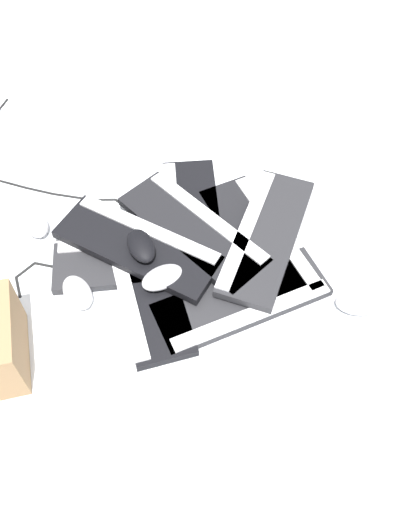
% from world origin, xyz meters
% --- Properties ---
extents(ground_plane, '(3.20, 3.20, 0.00)m').
position_xyz_m(ground_plane, '(0.00, 0.00, 0.00)').
color(ground_plane, silver).
extents(keyboard_0, '(0.46, 0.34, 0.03)m').
position_xyz_m(keyboard_0, '(0.14, -0.01, 0.01)').
color(keyboard_0, '#232326').
rests_on(keyboard_0, ground).
extents(keyboard_1, '(0.39, 0.44, 0.03)m').
position_xyz_m(keyboard_1, '(0.09, 0.06, 0.01)').
color(keyboard_1, black).
rests_on(keyboard_1, ground).
extents(keyboard_2, '(0.42, 0.42, 0.03)m').
position_xyz_m(keyboard_2, '(-0.16, 0.01, 0.01)').
color(keyboard_2, '#232326').
rests_on(keyboard_2, ground).
extents(keyboard_3, '(0.42, 0.41, 0.03)m').
position_xyz_m(keyboard_3, '(-0.14, -0.18, 0.01)').
color(keyboard_3, black).
rests_on(keyboard_3, ground).
extents(keyboard_4, '(0.33, 0.46, 0.03)m').
position_xyz_m(keyboard_4, '(0.06, -0.18, 0.01)').
color(keyboard_4, black).
rests_on(keyboard_4, ground).
extents(keyboard_5, '(0.46, 0.32, 0.03)m').
position_xyz_m(keyboard_5, '(0.03, -0.13, 0.04)').
color(keyboard_5, black).
rests_on(keyboard_5, keyboard_4).
extents(keyboard_6, '(0.16, 0.44, 0.03)m').
position_xyz_m(keyboard_6, '(-0.15, -0.18, 0.04)').
color(keyboard_6, '#232326').
rests_on(keyboard_6, keyboard_3).
extents(keyboard_7, '(0.46, 0.21, 0.03)m').
position_xyz_m(keyboard_7, '(0.15, -0.03, 0.04)').
color(keyboard_7, black).
rests_on(keyboard_7, keyboard_0).
extents(mouse_0, '(0.12, 0.13, 0.04)m').
position_xyz_m(mouse_0, '(0.05, 0.04, 0.05)').
color(mouse_0, '#B7B7BC').
rests_on(mouse_0, keyboard_1).
extents(mouse_1, '(0.12, 0.12, 0.04)m').
position_xyz_m(mouse_1, '(0.13, -0.01, 0.08)').
color(mouse_1, black).
rests_on(mouse_1, keyboard_7).
extents(mouse_2, '(0.13, 0.12, 0.04)m').
position_xyz_m(mouse_2, '(0.45, -0.01, 0.02)').
color(mouse_2, '#B7B7BC').
rests_on(mouse_2, ground).
extents(mouse_3, '(0.12, 0.09, 0.04)m').
position_xyz_m(mouse_3, '(-0.43, -0.08, 0.02)').
color(mouse_3, '#B7B7BC').
rests_on(mouse_3, ground).
extents(mouse_4, '(0.13, 0.12, 0.04)m').
position_xyz_m(mouse_4, '(0.24, 0.15, 0.02)').
color(mouse_4, silver).
rests_on(mouse_4, ground).
extents(cable_0, '(0.63, 0.33, 0.01)m').
position_xyz_m(cable_0, '(0.58, -0.21, 0.00)').
color(cable_0, black).
rests_on(cable_0, ground).
extents(cable_1, '(0.56, 0.53, 0.01)m').
position_xyz_m(cable_1, '(0.19, -0.09, 0.00)').
color(cable_1, black).
rests_on(cable_1, ground).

